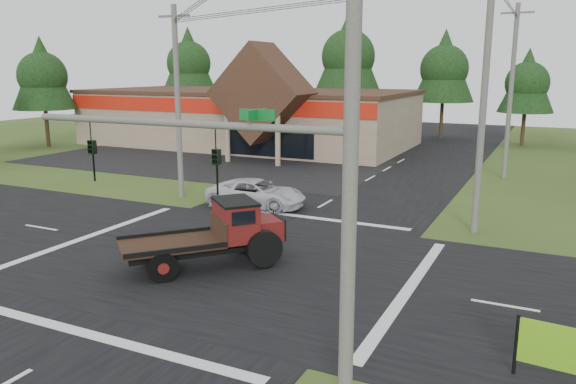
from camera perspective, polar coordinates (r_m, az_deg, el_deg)
The scene contains 18 objects.
ground at distance 21.78m, azimuth -6.17°, elevation -6.83°, with size 120.00×120.00×0.00m, color #334619.
road_ns at distance 21.78m, azimuth -6.17°, elevation -6.81°, with size 12.00×120.00×0.02m, color black.
road_ew at distance 21.78m, azimuth -6.17°, elevation -6.80°, with size 120.00×12.00×0.02m, color black.
parking_apron at distance 44.72m, azimuth -8.63°, elevation 3.09°, with size 28.00×14.00×0.02m, color black.
cvs_building at distance 54.20m, azimuth -3.90°, elevation 7.75°, with size 30.40×18.20×9.19m.
traffic_signal_mast at distance 11.50m, azimuth -1.68°, elevation -1.31°, with size 8.12×0.24×7.00m.
utility_pole_nr at distance 10.61m, azimuth 6.40°, elevation 4.13°, with size 2.00×0.30×11.00m.
utility_pole_nw at distance 31.76m, azimuth -11.15°, elevation 9.00°, with size 2.00×0.30×10.50m.
utility_pole_ne at distance 25.62m, azimuth 19.27°, elevation 8.90°, with size 2.00×0.30×11.50m.
utility_pole_n at distance 39.55m, azimuth 21.70°, elevation 9.50°, with size 2.00×0.30×11.20m.
tree_row_a at distance 70.53m, azimuth -10.06°, elevation 12.95°, with size 6.72×6.72×12.12m.
tree_row_b at distance 67.00m, azimuth -1.86°, elevation 12.02°, with size 5.60×5.60×10.10m.
tree_row_c at distance 62.08m, azimuth 6.14°, elevation 13.79°, with size 7.28×7.28×13.13m.
tree_row_d at distance 60.42m, azimuth 15.61°, elevation 12.18°, with size 6.16×6.16×11.11m.
tree_row_e at distance 57.50m, azimuth 23.14°, elevation 10.32°, with size 5.04×5.04×9.09m.
tree_side_w at distance 56.97m, azimuth -23.70°, elevation 10.94°, with size 5.60×5.60×10.10m.
antique_flatbed_truck at distance 20.72m, azimuth -8.45°, elevation -4.31°, with size 2.26×5.92×2.48m, color #50160B, non-canonical shape.
white_pickup at distance 29.60m, azimuth -3.23°, elevation -0.14°, with size 2.42×5.26×1.46m, color silver.
Camera 1 is at (10.96, -17.41, 7.15)m, focal length 35.00 mm.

